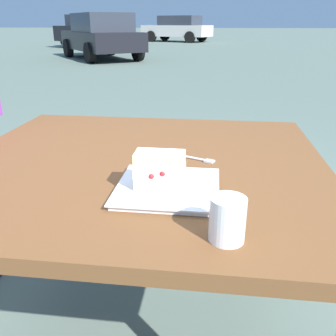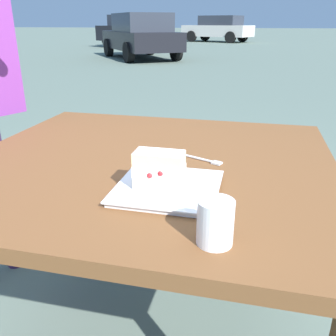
{
  "view_description": "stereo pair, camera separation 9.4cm",
  "coord_description": "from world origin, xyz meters",
  "px_view_note": "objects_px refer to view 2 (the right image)",
  "views": [
    {
      "loc": [
        -0.23,
        1.08,
        1.18
      ],
      "look_at": [
        -0.12,
        0.22,
        0.83
      ],
      "focal_mm": 38.97,
      "sensor_mm": 36.0,
      "label": 1
    },
    {
      "loc": [
        -0.32,
        1.06,
        1.18
      ],
      "look_at": [
        -0.12,
        0.22,
        0.83
      ],
      "focal_mm": 38.97,
      "sensor_mm": 36.0,
      "label": 2
    }
  ],
  "objects_px": {
    "dessert_fork": "(201,159)",
    "parked_car_near": "(140,35)",
    "cake_slice": "(159,170)",
    "patio_table": "(149,187)",
    "coffee_cup": "(215,222)",
    "dessert_plate": "(168,188)",
    "parked_car_extra": "(218,28)",
    "parked_car_far": "(136,30)"
  },
  "relations": [
    {
      "from": "coffee_cup",
      "to": "parked_car_far",
      "type": "distance_m",
      "value": 19.4
    },
    {
      "from": "patio_table",
      "to": "parked_car_near",
      "type": "xyz_separation_m",
      "value": [
        3.59,
        -11.44,
        0.09
      ]
    },
    {
      "from": "parked_car_near",
      "to": "parked_car_extra",
      "type": "relative_size",
      "value": 0.9
    },
    {
      "from": "patio_table",
      "to": "parked_car_extra",
      "type": "relative_size",
      "value": 0.26
    },
    {
      "from": "coffee_cup",
      "to": "parked_car_extra",
      "type": "xyz_separation_m",
      "value": [
        2.47,
        -23.66,
        -0.01
      ]
    },
    {
      "from": "cake_slice",
      "to": "parked_car_far",
      "type": "bearing_deg",
      "value": -71.86
    },
    {
      "from": "patio_table",
      "to": "dessert_fork",
      "type": "height_order",
      "value": "dessert_fork"
    },
    {
      "from": "parked_car_far",
      "to": "parked_car_extra",
      "type": "relative_size",
      "value": 0.92
    },
    {
      "from": "dessert_plate",
      "to": "parked_car_near",
      "type": "distance_m",
      "value": 12.23
    },
    {
      "from": "parked_car_near",
      "to": "parked_car_far",
      "type": "relative_size",
      "value": 0.97
    },
    {
      "from": "dessert_fork",
      "to": "parked_car_near",
      "type": "bearing_deg",
      "value": -71.76
    },
    {
      "from": "cake_slice",
      "to": "parked_car_extra",
      "type": "relative_size",
      "value": 0.03
    },
    {
      "from": "dessert_fork",
      "to": "coffee_cup",
      "type": "xyz_separation_m",
      "value": [
        -0.1,
        0.46,
        0.04
      ]
    },
    {
      "from": "dessert_plate",
      "to": "parked_car_extra",
      "type": "xyz_separation_m",
      "value": [
        2.33,
        -23.44,
        0.04
      ]
    },
    {
      "from": "patio_table",
      "to": "dessert_plate",
      "type": "height_order",
      "value": "dessert_plate"
    },
    {
      "from": "dessert_plate",
      "to": "parked_car_near",
      "type": "height_order",
      "value": "parked_car_near"
    },
    {
      "from": "patio_table",
      "to": "coffee_cup",
      "type": "relative_size",
      "value": 12.54
    },
    {
      "from": "patio_table",
      "to": "coffee_cup",
      "type": "height_order",
      "value": "coffee_cup"
    },
    {
      "from": "dessert_fork",
      "to": "parked_car_near",
      "type": "height_order",
      "value": "parked_car_near"
    },
    {
      "from": "dessert_plate",
      "to": "parked_car_extra",
      "type": "relative_size",
      "value": 0.06
    },
    {
      "from": "parked_car_far",
      "to": "parked_car_extra",
      "type": "bearing_deg",
      "value": -124.9
    },
    {
      "from": "coffee_cup",
      "to": "parked_car_near",
      "type": "height_order",
      "value": "parked_car_near"
    },
    {
      "from": "parked_car_far",
      "to": "parked_car_extra",
      "type": "xyz_separation_m",
      "value": [
        -3.66,
        -5.25,
        0.02
      ]
    },
    {
      "from": "dessert_fork",
      "to": "coffee_cup",
      "type": "height_order",
      "value": "coffee_cup"
    },
    {
      "from": "dessert_plate",
      "to": "dessert_fork",
      "type": "height_order",
      "value": "dessert_plate"
    },
    {
      "from": "cake_slice",
      "to": "dessert_plate",
      "type": "bearing_deg",
      "value": -137.12
    },
    {
      "from": "coffee_cup",
      "to": "cake_slice",
      "type": "bearing_deg",
      "value": -50.09
    },
    {
      "from": "patio_table",
      "to": "dessert_fork",
      "type": "bearing_deg",
      "value": -170.56
    },
    {
      "from": "dessert_fork",
      "to": "parked_car_extra",
      "type": "distance_m",
      "value": 23.32
    },
    {
      "from": "patio_table",
      "to": "coffee_cup",
      "type": "distance_m",
      "value": 0.53
    },
    {
      "from": "cake_slice",
      "to": "dessert_fork",
      "type": "height_order",
      "value": "cake_slice"
    },
    {
      "from": "dessert_plate",
      "to": "cake_slice",
      "type": "relative_size",
      "value": 2.08
    },
    {
      "from": "coffee_cup",
      "to": "parked_car_extra",
      "type": "relative_size",
      "value": 0.02
    },
    {
      "from": "patio_table",
      "to": "dessert_fork",
      "type": "distance_m",
      "value": 0.2
    },
    {
      "from": "cake_slice",
      "to": "parked_car_near",
      "type": "distance_m",
      "value": 12.24
    },
    {
      "from": "dessert_fork",
      "to": "patio_table",
      "type": "bearing_deg",
      "value": 9.44
    },
    {
      "from": "cake_slice",
      "to": "parked_car_extra",
      "type": "distance_m",
      "value": 23.57
    },
    {
      "from": "cake_slice",
      "to": "coffee_cup",
      "type": "height_order",
      "value": "cake_slice"
    },
    {
      "from": "coffee_cup",
      "to": "parked_car_far",
      "type": "bearing_deg",
      "value": -71.58
    },
    {
      "from": "dessert_plate",
      "to": "cake_slice",
      "type": "distance_m",
      "value": 0.06
    },
    {
      "from": "dessert_plate",
      "to": "coffee_cup",
      "type": "xyz_separation_m",
      "value": [
        -0.15,
        0.22,
        0.04
      ]
    },
    {
      "from": "patio_table",
      "to": "cake_slice",
      "type": "bearing_deg",
      "value": 112.93
    }
  ]
}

